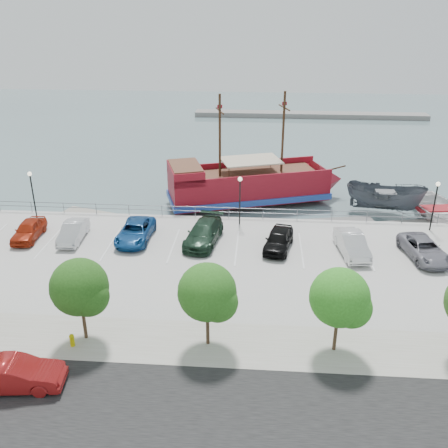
{
  "coord_description": "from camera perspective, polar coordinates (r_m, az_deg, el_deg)",
  "views": [
    {
      "loc": [
        1.62,
        -32.67,
        17.67
      ],
      "look_at": [
        -1.0,
        2.0,
        2.0
      ],
      "focal_mm": 40.0,
      "sensor_mm": 36.0,
      "label": 1
    }
  ],
  "objects": [
    {
      "name": "ground",
      "position": [
        37.66,
        1.29,
        -5.46
      ],
      "size": [
        160.0,
        160.0,
        0.0
      ],
      "primitive_type": "plane",
      "color": "slate"
    },
    {
      "name": "street",
      "position": [
        24.34,
        -0.92,
        -22.26
      ],
      "size": [
        100.0,
        8.0,
        0.04
      ],
      "primitive_type": "cube",
      "color": "black",
      "rests_on": "land_slab"
    },
    {
      "name": "sidewalk",
      "position": [
        28.78,
        0.19,
        -13.58
      ],
      "size": [
        100.0,
        4.0,
        0.05
      ],
      "primitive_type": "cube",
      "color": "gray",
      "rests_on": "land_slab"
    },
    {
      "name": "seawall_railing",
      "position": [
        43.98,
        1.87,
        1.31
      ],
      "size": [
        50.0,
        0.06,
        1.0
      ],
      "color": "slate",
      "rests_on": "land_slab"
    },
    {
      "name": "far_shore",
      "position": [
        89.94,
        9.8,
        12.2
      ],
      "size": [
        40.0,
        3.0,
        0.8
      ],
      "primitive_type": "cube",
      "color": "gray",
      "rests_on": "ground"
    },
    {
      "name": "pirate_ship",
      "position": [
        49.75,
        4.26,
        4.51
      ],
      "size": [
        18.44,
        10.15,
        11.43
      ],
      "rotation": [
        0.0,
        0.0,
        0.32
      ],
      "color": "maroon",
      "rests_on": "ground"
    },
    {
      "name": "patrol_boat",
      "position": [
        49.49,
        17.9,
        2.63
      ],
      "size": [
        7.78,
        4.78,
        2.82
      ],
      "primitive_type": "imported",
      "rotation": [
        0.0,
        0.0,
        1.27
      ],
      "color": "#464C55",
      "rests_on": "ground"
    },
    {
      "name": "speedboat",
      "position": [
        50.04,
        23.28,
        1.32
      ],
      "size": [
        6.87,
        8.82,
        1.67
      ],
      "primitive_type": "imported",
      "rotation": [
        0.0,
        0.0,
        0.15
      ],
      "color": "white",
      "rests_on": "ground"
    },
    {
      "name": "dock_west",
      "position": [
        48.27,
        -14.56,
        0.92
      ],
      "size": [
        6.56,
        3.63,
        0.36
      ],
      "primitive_type": "cube",
      "rotation": [
        0.0,
        0.0,
        -0.31
      ],
      "color": "gray",
      "rests_on": "ground"
    },
    {
      "name": "dock_mid",
      "position": [
        46.34,
        12.97,
        0.1
      ],
      "size": [
        6.71,
        3.1,
        0.37
      ],
      "primitive_type": "cube",
      "rotation": [
        0.0,
        0.0,
        0.2
      ],
      "color": "slate",
      "rests_on": "ground"
    },
    {
      "name": "dock_east",
      "position": [
        47.97,
        21.4,
        -0.16
      ],
      "size": [
        6.98,
        3.28,
        0.38
      ],
      "primitive_type": "cube",
      "rotation": [
        0.0,
        0.0,
        0.21
      ],
      "color": "gray",
      "rests_on": "ground"
    },
    {
      "name": "street_sedan",
      "position": [
        27.69,
        -22.83,
        -15.56
      ],
      "size": [
        4.99,
        2.21,
        1.59
      ],
      "primitive_type": "imported",
      "rotation": [
        0.0,
        0.0,
        1.68
      ],
      "color": "maroon",
      "rests_on": "street"
    },
    {
      "name": "fire_hydrant",
      "position": [
        29.63,
        -16.98,
        -12.54
      ],
      "size": [
        0.28,
        0.28,
        0.81
      ],
      "rotation": [
        0.0,
        0.0,
        0.27
      ],
      "color": "#C4B903",
      "rests_on": "sidewalk"
    },
    {
      "name": "lamp_post_left",
      "position": [
        46.22,
        -21.12,
        4.0
      ],
      "size": [
        0.36,
        0.36,
        4.28
      ],
      "color": "black",
      "rests_on": "land_slab"
    },
    {
      "name": "lamp_post_mid",
      "position": [
        41.88,
        1.83,
        3.65
      ],
      "size": [
        0.36,
        0.36,
        4.28
      ],
      "color": "black",
      "rests_on": "land_slab"
    },
    {
      "name": "lamp_post_right",
      "position": [
        44.25,
        23.03,
        2.82
      ],
      "size": [
        0.36,
        0.36,
        4.28
      ],
      "color": "black",
      "rests_on": "land_slab"
    },
    {
      "name": "tree_c",
      "position": [
        28.41,
        -15.95,
        -7.18
      ],
      "size": [
        3.3,
        3.2,
        5.0
      ],
      "color": "#473321",
      "rests_on": "sidewalk"
    },
    {
      "name": "tree_d",
      "position": [
        26.9,
        -1.65,
        -8.06
      ],
      "size": [
        3.3,
        3.2,
        5.0
      ],
      "color": "#473321",
      "rests_on": "sidewalk"
    },
    {
      "name": "tree_e",
      "position": [
        27.16,
        13.38,
        -8.44
      ],
      "size": [
        3.3,
        3.2,
        5.0
      ],
      "color": "#473321",
      "rests_on": "sidewalk"
    },
    {
      "name": "parked_car_a",
      "position": [
        43.14,
        -21.43,
        -0.62
      ],
      "size": [
        1.9,
        4.41,
        1.48
      ],
      "primitive_type": "imported",
      "rotation": [
        0.0,
        0.0,
        0.03
      ],
      "color": "#9C230D",
      "rests_on": "land_slab"
    },
    {
      "name": "parked_car_b",
      "position": [
        41.67,
        -16.86,
        -0.85
      ],
      "size": [
        1.74,
        4.47,
        1.45
      ],
      "primitive_type": "imported",
      "rotation": [
        0.0,
        0.0,
        0.05
      ],
      "color": "#BCBDBF",
      "rests_on": "land_slab"
    },
    {
      "name": "parked_car_c",
      "position": [
        40.51,
        -10.1,
        -0.85
      ],
      "size": [
        2.56,
        5.35,
        1.47
      ],
      "primitive_type": "imported",
      "rotation": [
        0.0,
        0.0,
        -0.02
      ],
      "color": "navy",
      "rests_on": "land_slab"
    },
    {
      "name": "parked_car_d",
      "position": [
        39.48,
        -2.34,
        -1.03
      ],
      "size": [
        3.14,
        5.92,
        1.63
      ],
      "primitive_type": "imported",
      "rotation": [
        0.0,
        0.0,
        -0.16
      ],
      "color": "#172F20",
      "rests_on": "land_slab"
    },
    {
      "name": "parked_car_e",
      "position": [
        38.7,
        6.25,
        -1.76
      ],
      "size": [
        2.77,
        4.9,
        1.57
      ],
      "primitive_type": "imported",
      "rotation": [
        0.0,
        0.0,
        -0.21
      ],
      "color": "black",
      "rests_on": "land_slab"
    },
    {
      "name": "parked_car_f",
      "position": [
        38.93,
        14.42,
        -2.24
      ],
      "size": [
        2.33,
        5.06,
        1.61
      ],
      "primitive_type": "imported",
      "rotation": [
        0.0,
        0.0,
        0.13
      ],
      "color": "silver",
      "rests_on": "land_slab"
    },
    {
      "name": "parked_car_g",
      "position": [
        40.03,
        21.89,
        -2.68
      ],
      "size": [
        3.27,
        5.51,
        1.43
      ],
      "primitive_type": "imported",
      "rotation": [
        0.0,
        0.0,
        0.18
      ],
      "color": "gray",
      "rests_on": "land_slab"
    }
  ]
}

